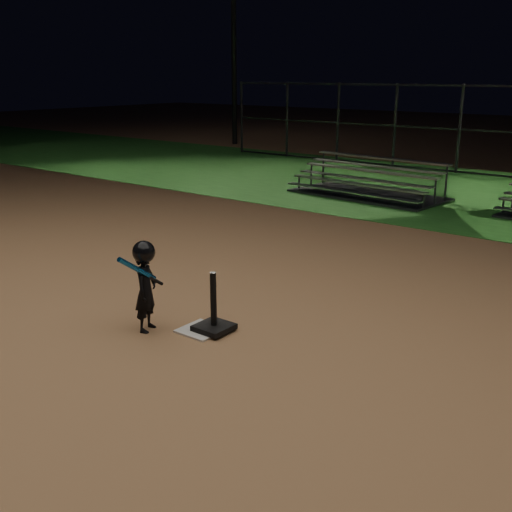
# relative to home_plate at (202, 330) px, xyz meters

# --- Properties ---
(ground) EXTENTS (80.00, 80.00, 0.00)m
(ground) POSITION_rel_home_plate_xyz_m (0.00, 0.00, -0.01)
(ground) COLOR #A37249
(ground) RESTS_ON ground
(grass_strip) EXTENTS (60.00, 8.00, 0.01)m
(grass_strip) POSITION_rel_home_plate_xyz_m (0.00, 10.00, -0.01)
(grass_strip) COLOR #225F1F
(grass_strip) RESTS_ON ground
(home_plate) EXTENTS (0.45, 0.45, 0.02)m
(home_plate) POSITION_rel_home_plate_xyz_m (0.00, 0.00, 0.00)
(home_plate) COLOR beige
(home_plate) RESTS_ON ground
(batting_tee) EXTENTS (0.38, 0.38, 0.68)m
(batting_tee) POSITION_rel_home_plate_xyz_m (0.12, 0.07, 0.13)
(batting_tee) COLOR black
(batting_tee) RESTS_ON home_plate
(child_batter) EXTENTS (0.40, 0.60, 1.04)m
(child_batter) POSITION_rel_home_plate_xyz_m (-0.51, -0.35, 0.54)
(child_batter) COLOR black
(child_batter) RESTS_ON ground
(bleacher_left) EXTENTS (3.68, 2.04, 0.87)m
(bleacher_left) POSITION_rel_home_plate_xyz_m (-2.34, 8.27, 0.17)
(bleacher_left) COLOR #B0B0B5
(bleacher_left) RESTS_ON ground
(light_pole_left) EXTENTS (0.90, 0.53, 8.30)m
(light_pole_left) POSITION_rel_home_plate_xyz_m (-12.00, 14.94, 4.93)
(light_pole_left) COLOR #2D2D30
(light_pole_left) RESTS_ON ground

